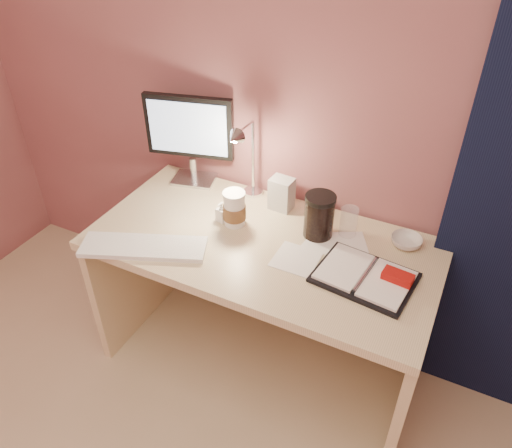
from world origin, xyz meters
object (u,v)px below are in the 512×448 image
at_px(dark_jar, 319,218).
at_px(product_box, 282,194).
at_px(monitor, 190,132).
at_px(planner, 367,277).
at_px(lotion_bottle, 222,212).
at_px(desk, 270,272).
at_px(clear_cup, 349,222).
at_px(bowl, 406,242).
at_px(desk_lamp, 243,157).
at_px(keyboard, 144,247).
at_px(coffee_cup, 234,209).

relative_size(dark_jar, product_box, 1.15).
distance_m(monitor, dark_jar, 0.71).
height_order(planner, lotion_bottle, lotion_bottle).
height_order(desk, planner, planner).
distance_m(clear_cup, bowl, 0.24).
xyz_separation_m(lotion_bottle, desk_lamp, (0.03, 0.15, 0.19)).
height_order(bowl, lotion_bottle, lotion_bottle).
height_order(keyboard, dark_jar, dark_jar).
bearing_deg(planner, monitor, 168.47).
relative_size(desk, desk_lamp, 3.66).
relative_size(desk, clear_cup, 11.17).
distance_m(keyboard, planner, 0.87).
height_order(keyboard, desk_lamp, desk_lamp).
xyz_separation_m(coffee_cup, clear_cup, (0.45, 0.14, -0.01)).
bearing_deg(keyboard, clear_cup, 10.59).
bearing_deg(dark_jar, clear_cup, 27.75).
relative_size(monitor, lotion_bottle, 4.73).
bearing_deg(bowl, keyboard, -152.38).
bearing_deg(planner, product_box, 155.58).
xyz_separation_m(bowl, desk_lamp, (-0.71, -0.02, 0.22)).
height_order(planner, coffee_cup, coffee_cup).
height_order(monitor, desk_lamp, monitor).
distance_m(clear_cup, lotion_bottle, 0.53).
distance_m(lotion_bottle, product_box, 0.27).
xyz_separation_m(monitor, clear_cup, (0.79, -0.08, -0.19)).
xyz_separation_m(dark_jar, desk_lamp, (-0.37, 0.07, 0.15)).
bearing_deg(lotion_bottle, product_box, 47.05).
height_order(coffee_cup, lotion_bottle, coffee_cup).
bearing_deg(monitor, dark_jar, -25.22).
bearing_deg(planner, desk, 173.32).
bearing_deg(monitor, keyboard, -93.52).
relative_size(clear_cup, bowl, 1.02).
height_order(monitor, product_box, monitor).
bearing_deg(coffee_cup, desk, 5.28).
distance_m(coffee_cup, clear_cup, 0.47).
distance_m(clear_cup, dark_jar, 0.12).
bearing_deg(coffee_cup, bowl, 14.29).
bearing_deg(clear_cup, desk, -156.64).
bearing_deg(desk, desk_lamp, 145.09).
distance_m(lotion_bottle, desk_lamp, 0.25).
xyz_separation_m(clear_cup, lotion_bottle, (-0.51, -0.14, -0.02)).
bearing_deg(bowl, desk_lamp, -178.07).
xyz_separation_m(monitor, lotion_bottle, (0.28, -0.22, -0.21)).
relative_size(lotion_bottle, desk_lamp, 0.24).
relative_size(monitor, coffee_cup, 2.76).
xyz_separation_m(coffee_cup, dark_jar, (0.34, 0.08, 0.01)).
relative_size(keyboard, bowl, 4.00).
distance_m(bowl, product_box, 0.56).
height_order(clear_cup, dark_jar, dark_jar).
bearing_deg(keyboard, bowl, 5.19).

